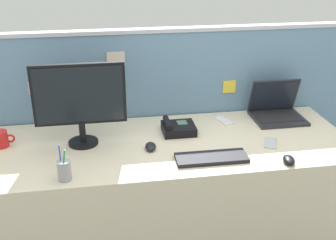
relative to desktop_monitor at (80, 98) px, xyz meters
The scene contains 12 objects.
desk 0.81m from the desktop_monitor, ahead, with size 2.09×0.78×0.75m, color beige.
cubicle_divider 0.70m from the desktop_monitor, 36.11° to the left, with size 2.57×0.08×1.32m.
desktop_monitor is the anchor object (origin of this frame).
laptop 1.26m from the desktop_monitor, ahead, with size 0.32×0.27×0.25m.
desk_phone 0.61m from the desktop_monitor, ahead, with size 0.19×0.17×0.09m.
keyboard_main 0.78m from the desktop_monitor, 24.60° to the right, with size 0.38×0.14×0.02m, color black.
computer_mouse_right_hand 1.16m from the desktop_monitor, 20.75° to the right, with size 0.06×0.10×0.03m, color black.
computer_mouse_left_hand 0.47m from the desktop_monitor, 20.37° to the right, with size 0.06×0.10×0.03m, color black.
pen_cup 0.45m from the desktop_monitor, 101.65° to the right, with size 0.07×0.07×0.18m.
cell_phone_silver_slab 1.10m from the desktop_monitor, ahead, with size 0.07×0.14×0.01m, color #B7BAC1.
cell_phone_white_slab 0.93m from the desktop_monitor, 10.89° to the left, with size 0.06×0.14×0.01m, color silver.
coffee_mug 0.50m from the desktop_monitor, behind, with size 0.12×0.08×0.09m.
Camera 1 is at (-0.35, -2.11, 1.84)m, focal length 44.81 mm.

